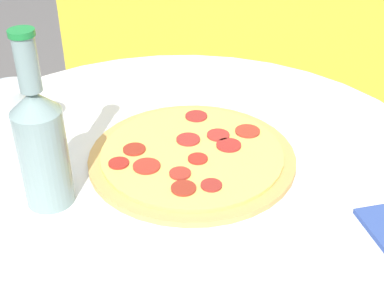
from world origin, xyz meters
The scene contains 4 objects.
table centered at (0.00, 0.00, 0.58)m, with size 0.91×0.91×0.75m.
pizza centered at (0.02, 0.02, 0.76)m, with size 0.34×0.34×0.02m.
beer_bottle centered at (-0.16, -0.14, 0.85)m, with size 0.07×0.07×0.26m.
drinking_glass centered at (-0.29, 0.00, 0.80)m, with size 0.07×0.07×0.11m.
Camera 1 is at (0.20, -0.69, 1.25)m, focal length 50.00 mm.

